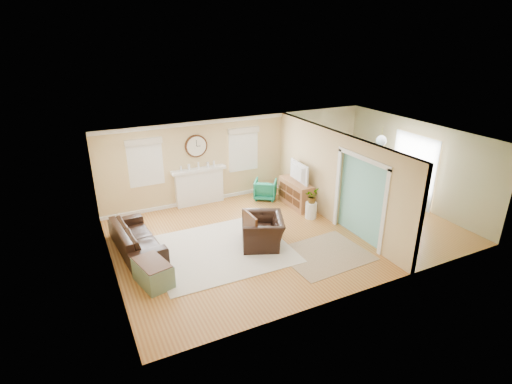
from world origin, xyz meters
TOP-DOWN VIEW (x-y plane):
  - floor at (0.00, 0.00)m, footprint 9.00×9.00m
  - wall_back at (0.00, 3.00)m, footprint 9.00×0.02m
  - wall_front at (0.00, -3.00)m, footprint 9.00×0.02m
  - wall_left at (-4.50, 0.00)m, footprint 0.02×6.00m
  - wall_right at (4.50, 0.00)m, footprint 0.02×6.00m
  - ceiling at (0.00, 0.00)m, footprint 9.00×6.00m
  - partition at (1.51, 0.28)m, footprint 0.17×6.00m
  - fireplace at (-1.50, 2.88)m, footprint 1.70×0.30m
  - wall_clock at (-1.50, 2.97)m, footprint 0.70×0.07m
  - window_left at (-3.05, 2.95)m, footprint 1.05×0.13m
  - window_right at (0.05, 2.95)m, footprint 1.05×0.13m
  - french_doors at (4.45, 0.00)m, footprint 0.06×1.70m
  - pendant at (3.00, 0.00)m, footprint 0.30×0.30m
  - rug_cream at (-1.98, -0.11)m, footprint 3.31×2.88m
  - rug_jute at (0.22, -1.44)m, footprint 2.13×1.77m
  - rug_grey at (2.69, 0.22)m, footprint 2.26×2.83m
  - sofa at (-3.84, 0.83)m, footprint 1.08×2.34m
  - eames_chair at (-0.91, -0.31)m, footprint 1.39×1.47m
  - green_chair at (0.54, 2.33)m, footprint 0.95×0.96m
  - trunk at (-3.80, -0.79)m, footprint 0.77×1.03m
  - credenza at (1.12, 1.41)m, footprint 0.47×1.37m
  - tv at (1.10, 1.41)m, footprint 0.20×1.06m
  - garden_stool at (1.05, 0.45)m, footprint 0.33×0.33m
  - potted_plant at (1.05, 0.45)m, footprint 0.51×0.49m
  - dining_table at (2.69, 0.22)m, footprint 1.38×1.95m
  - dining_chair_n at (2.62, 1.24)m, footprint 0.52×0.52m
  - dining_chair_s at (2.78, -0.96)m, footprint 0.49×0.49m
  - dining_chair_w at (2.10, 0.26)m, footprint 0.46×0.46m
  - dining_chair_e at (3.35, 0.20)m, footprint 0.46×0.46m

SIDE VIEW (x-z plane):
  - floor at x=0.00m, z-range 0.00..0.00m
  - rug_jute at x=0.22m, z-range 0.00..0.01m
  - rug_grey at x=2.69m, z-range 0.00..0.01m
  - rug_cream at x=-1.98m, z-range 0.00..0.02m
  - garden_stool at x=1.05m, z-range 0.00..0.48m
  - trunk at x=-3.80m, z-range 0.00..0.53m
  - dining_table at x=2.69m, z-range 0.00..0.62m
  - green_chair at x=0.54m, z-range 0.00..0.63m
  - sofa at x=-3.84m, z-range 0.00..0.66m
  - eames_chair at x=-0.91m, z-range 0.00..0.76m
  - credenza at x=1.12m, z-range 0.00..0.80m
  - dining_chair_w at x=2.10m, z-range 0.08..0.96m
  - dining_chair_e at x=3.35m, z-range 0.08..1.03m
  - dining_chair_n at x=2.62m, z-range 0.08..1.03m
  - dining_chair_s at x=2.78m, z-range 0.08..1.03m
  - fireplace at x=-1.50m, z-range 0.01..1.18m
  - potted_plant at x=1.05m, z-range 0.48..0.91m
  - french_doors at x=4.45m, z-range 0.00..2.20m
  - tv at x=1.10m, z-range 0.80..1.40m
  - wall_back at x=0.00m, z-range 0.00..2.60m
  - wall_front at x=0.00m, z-range 0.00..2.60m
  - wall_left at x=-4.50m, z-range 0.00..2.60m
  - wall_right at x=4.50m, z-range 0.00..2.60m
  - partition at x=1.51m, z-range 0.06..2.66m
  - window_left at x=-3.05m, z-range 0.95..2.37m
  - window_right at x=0.05m, z-range 0.95..2.37m
  - wall_clock at x=-1.50m, z-range 1.50..2.20m
  - pendant at x=3.00m, z-range 1.93..2.48m
  - ceiling at x=0.00m, z-range 2.59..2.61m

